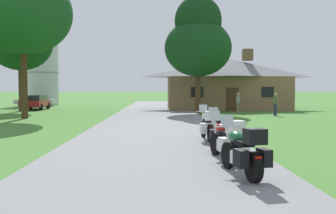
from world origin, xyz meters
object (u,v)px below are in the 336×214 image
(tree_by_lodge_front, at_px, (198,40))
(parked_red_suv_far_left, at_px, (35,102))
(motorcycle_red_second_in_row, at_px, (228,140))
(motorcycle_silver_third_in_row, at_px, (219,132))
(bystander_olive_shirt_beside_signpost, at_px, (275,103))
(parked_silver_sedan_far_left, at_px, (35,101))
(motorcycle_green_nearest_to_camera, at_px, (244,152))
(tree_left_near, at_px, (23,1))
(bystander_gray_shirt_near_lodge, at_px, (238,102))
(metal_silo_distant, at_px, (43,69))
(motorcycle_silver_farthest_in_row, at_px, (208,126))
(tree_left_far, at_px, (20,36))

(tree_by_lodge_front, height_order, parked_red_suv_far_left, tree_by_lodge_front)
(parked_red_suv_far_left, bearing_deg, motorcycle_red_second_in_row, -66.32)
(motorcycle_silver_third_in_row, bearing_deg, motorcycle_red_second_in_row, -95.37)
(parked_red_suv_far_left, bearing_deg, bystander_olive_shirt_beside_signpost, -26.71)
(parked_red_suv_far_left, relative_size, parked_silver_sedan_far_left, 1.10)
(motorcycle_silver_third_in_row, xyz_separation_m, tree_by_lodge_front, (1.32, 19.33, 5.34))
(motorcycle_green_nearest_to_camera, distance_m, motorcycle_red_second_in_row, 1.93)
(tree_left_near, bearing_deg, motorcycle_green_nearest_to_camera, -58.79)
(motorcycle_silver_third_in_row, xyz_separation_m, parked_red_suv_far_left, (-13.64, 25.03, 0.17))
(bystander_gray_shirt_near_lodge, xyz_separation_m, parked_red_suv_far_left, (-18.14, 6.30, -0.17))
(motorcycle_silver_third_in_row, distance_m, metal_silo_distant, 39.81)
(parked_red_suv_far_left, bearing_deg, tree_left_near, -79.01)
(motorcycle_silver_farthest_in_row, height_order, tree_by_lodge_front, tree_by_lodge_front)
(metal_silo_distant, height_order, parked_red_suv_far_left, metal_silo_distant)
(motorcycle_silver_third_in_row, relative_size, tree_left_far, 0.20)
(metal_silo_distant, bearing_deg, motorcycle_green_nearest_to_camera, -68.18)
(motorcycle_green_nearest_to_camera, height_order, tree_by_lodge_front, tree_by_lodge_front)
(bystander_olive_shirt_beside_signpost, relative_size, tree_left_near, 0.14)
(tree_left_near, xyz_separation_m, tree_left_far, (-3.11, 8.31, -1.20))
(bystander_gray_shirt_near_lodge, relative_size, parked_red_suv_far_left, 0.36)
(motorcycle_silver_third_in_row, relative_size, tree_by_lodge_front, 0.22)
(motorcycle_red_second_in_row, relative_size, metal_silo_distant, 0.23)
(motorcycle_silver_third_in_row, bearing_deg, motorcycle_silver_farthest_in_row, 89.13)
(parked_red_suv_far_left, height_order, parked_silver_sedan_far_left, parked_red_suv_far_left)
(bystander_olive_shirt_beside_signpost, xyz_separation_m, tree_by_lodge_front, (-5.40, 3.25, 5.00))
(motorcycle_red_second_in_row, xyz_separation_m, tree_left_near, (-10.79, 15.90, 7.19))
(bystander_gray_shirt_near_lodge, xyz_separation_m, tree_by_lodge_front, (-3.17, 0.60, 5.00))
(bystander_gray_shirt_near_lodge, xyz_separation_m, parked_silver_sedan_far_left, (-20.27, 12.96, -0.31))
(tree_left_near, relative_size, tree_left_far, 1.18)
(bystander_gray_shirt_near_lodge, height_order, bystander_olive_shirt_beside_signpost, same)
(tree_left_near, bearing_deg, parked_silver_sedan_far_left, 105.41)
(tree_left_far, distance_m, parked_red_suv_far_left, 6.46)
(tree_by_lodge_front, xyz_separation_m, parked_silver_sedan_far_left, (-17.09, 12.37, -5.31))
(motorcycle_red_second_in_row, relative_size, tree_left_far, 0.20)
(motorcycle_silver_third_in_row, distance_m, tree_left_near, 19.10)
(motorcycle_green_nearest_to_camera, relative_size, bystander_gray_shirt_near_lodge, 1.23)
(tree_left_near, distance_m, metal_silo_distant, 23.10)
(tree_left_near, xyz_separation_m, parked_silver_sedan_far_left, (-4.89, 17.75, -7.16))
(metal_silo_distant, bearing_deg, parked_silver_sedan_far_left, -85.56)
(tree_left_near, xyz_separation_m, metal_silo_distant, (-5.24, 22.25, -3.34))
(bystander_gray_shirt_near_lodge, distance_m, parked_red_suv_far_left, 19.20)
(motorcycle_green_nearest_to_camera, xyz_separation_m, tree_left_far, (-13.91, 26.14, 5.99))
(tree_left_far, bearing_deg, parked_silver_sedan_far_left, 100.71)
(motorcycle_green_nearest_to_camera, height_order, tree_left_far, tree_left_far)
(motorcycle_silver_third_in_row, distance_m, tree_left_far, 26.96)
(motorcycle_silver_farthest_in_row, bearing_deg, motorcycle_silver_third_in_row, -91.92)
(motorcycle_silver_farthest_in_row, bearing_deg, tree_by_lodge_front, 81.61)
(motorcycle_silver_farthest_in_row, bearing_deg, motorcycle_red_second_in_row, -94.04)
(parked_red_suv_far_left, bearing_deg, parked_silver_sedan_far_left, 104.79)
(metal_silo_distant, distance_m, parked_silver_sedan_far_left, 5.91)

